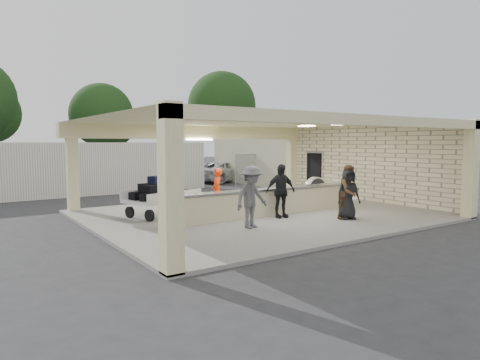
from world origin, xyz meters
TOP-DOWN VIEW (x-y plane):
  - ground at (0.00, 0.00)m, footprint 120.00×120.00m
  - pavilion at (0.21, 0.66)m, footprint 12.01×10.00m
  - baggage_counter at (0.00, -0.50)m, footprint 8.20×0.58m
  - luggage_cart at (-3.23, 1.55)m, footprint 2.82×2.17m
  - drum_fan at (4.43, 1.52)m, footprint 0.99×0.53m
  - baggage_handler at (-1.19, 1.01)m, footprint 0.60×0.70m
  - passenger_a at (1.92, -2.69)m, footprint 0.92×0.41m
  - passenger_b at (0.11, -1.16)m, footprint 1.17×0.61m
  - passenger_c at (-1.81, -2.06)m, footprint 1.30×0.65m
  - passenger_d at (1.86, -2.68)m, footprint 0.91×0.61m
  - car_white_a at (6.49, 12.79)m, footprint 5.51×4.15m
  - car_white_b at (11.70, 14.48)m, footprint 5.20×2.63m
  - car_dark at (7.73, 14.28)m, footprint 3.94×3.22m
  - container_white at (-3.10, 10.88)m, footprint 12.76×3.01m
  - fence at (11.00, 9.00)m, footprint 12.06×0.06m
  - tree_mid at (2.32, 26.16)m, footprint 6.00×5.60m
  - tree_right at (14.32, 25.16)m, footprint 7.20×7.00m
  - adjacent_building at (9.50, 10.00)m, footprint 6.00×8.00m

SIDE VIEW (x-z plane):
  - ground at x=0.00m, z-range 0.00..0.00m
  - baggage_counter at x=0.00m, z-range 0.10..1.08m
  - car_dark at x=7.73m, z-range 0.00..1.28m
  - drum_fan at x=4.43m, z-range 0.14..1.20m
  - car_white_a at x=6.49m, z-range 0.00..1.42m
  - car_white_b at x=11.70m, z-range 0.00..1.57m
  - luggage_cart at x=-3.23m, z-range 0.15..1.61m
  - baggage_handler at x=-1.19m, z-range 0.10..1.78m
  - passenger_d at x=1.86m, z-range 0.10..1.83m
  - passenger_a at x=1.92m, z-range 0.10..1.97m
  - passenger_b at x=0.11m, z-range 0.10..1.99m
  - fence at x=11.00m, z-range 0.04..2.07m
  - passenger_c at x=-1.81m, z-range 0.10..2.03m
  - pavilion at x=0.21m, z-range -0.43..3.12m
  - container_white at x=-3.10m, z-range 0.00..2.75m
  - adjacent_building at x=9.50m, z-range 0.00..3.20m
  - tree_mid at x=2.32m, z-range 0.96..8.96m
  - tree_right at x=14.32m, z-range 1.21..11.21m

